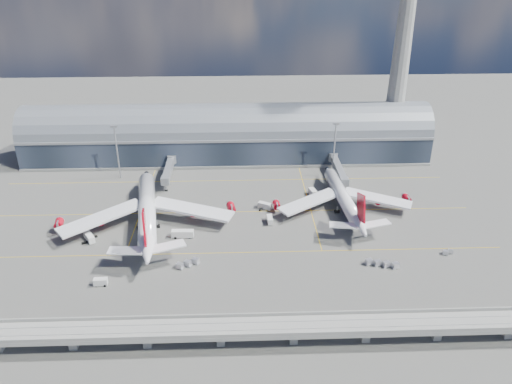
{
  "coord_description": "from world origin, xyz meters",
  "views": [
    {
      "loc": [
        5.91,
        -159.02,
        99.42
      ],
      "look_at": [
        12.01,
        10.0,
        14.0
      ],
      "focal_mm": 35.0,
      "sensor_mm": 36.0,
      "label": 1
    }
  ],
  "objects_px": {
    "floodlight_mast_right": "(334,148)",
    "service_truck_1": "(101,282)",
    "service_truck_4": "(313,192)",
    "cargo_train_2": "(448,252)",
    "cargo_train_0": "(188,263)",
    "floodlight_mast_left": "(117,151)",
    "service_truck_0": "(89,237)",
    "service_truck_3": "(270,220)",
    "airliner_left": "(147,212)",
    "cargo_train_1": "(382,264)",
    "service_truck_2": "(183,234)",
    "airliner_right": "(344,199)",
    "service_truck_5": "(265,206)",
    "control_tower": "(402,52)"
  },
  "relations": [
    {
      "from": "control_tower",
      "to": "service_truck_1",
      "type": "xyz_separation_m",
      "value": [
        -124.42,
        -110.22,
        -50.36
      ]
    },
    {
      "from": "service_truck_0",
      "to": "floodlight_mast_left",
      "type": "bearing_deg",
      "value": 57.17
    },
    {
      "from": "cargo_train_2",
      "to": "service_truck_1",
      "type": "bearing_deg",
      "value": 118.07
    },
    {
      "from": "service_truck_1",
      "to": "service_truck_3",
      "type": "bearing_deg",
      "value": -58.69
    },
    {
      "from": "service_truck_0",
      "to": "service_truck_3",
      "type": "xyz_separation_m",
      "value": [
        67.53,
        10.74,
        -0.14
      ]
    },
    {
      "from": "service_truck_0",
      "to": "floodlight_mast_right",
      "type": "bearing_deg",
      "value": -3.92
    },
    {
      "from": "service_truck_0",
      "to": "service_truck_4",
      "type": "bearing_deg",
      "value": -11.81
    },
    {
      "from": "control_tower",
      "to": "service_truck_5",
      "type": "height_order",
      "value": "control_tower"
    },
    {
      "from": "service_truck_5",
      "to": "cargo_train_1",
      "type": "bearing_deg",
      "value": -108.04
    },
    {
      "from": "airliner_left",
      "to": "service_truck_1",
      "type": "relative_size",
      "value": 16.41
    },
    {
      "from": "service_truck_1",
      "to": "cargo_train_2",
      "type": "relative_size",
      "value": 0.98
    },
    {
      "from": "control_tower",
      "to": "service_truck_3",
      "type": "bearing_deg",
      "value": -133.02
    },
    {
      "from": "cargo_train_1",
      "to": "service_truck_1",
      "type": "bearing_deg",
      "value": 78.23
    },
    {
      "from": "airliner_right",
      "to": "service_truck_1",
      "type": "distance_m",
      "value": 99.72
    },
    {
      "from": "control_tower",
      "to": "floodlight_mast_right",
      "type": "relative_size",
      "value": 4.01
    },
    {
      "from": "service_truck_5",
      "to": "cargo_train_2",
      "type": "bearing_deg",
      "value": -89.29
    },
    {
      "from": "service_truck_0",
      "to": "cargo_train_1",
      "type": "bearing_deg",
      "value": -43.63
    },
    {
      "from": "airliner_left",
      "to": "airliner_right",
      "type": "xyz_separation_m",
      "value": [
        78.18,
        10.56,
        -1.36
      ]
    },
    {
      "from": "service_truck_1",
      "to": "cargo_train_2",
      "type": "height_order",
      "value": "service_truck_1"
    },
    {
      "from": "control_tower",
      "to": "airliner_left",
      "type": "relative_size",
      "value": 1.42
    },
    {
      "from": "floodlight_mast_left",
      "to": "service_truck_4",
      "type": "relative_size",
      "value": 4.71
    },
    {
      "from": "airliner_left",
      "to": "service_truck_4",
      "type": "bearing_deg",
      "value": 10.15
    },
    {
      "from": "floodlight_mast_left",
      "to": "airliner_left",
      "type": "bearing_deg",
      "value": -66.15
    },
    {
      "from": "service_truck_1",
      "to": "cargo_train_0",
      "type": "height_order",
      "value": "service_truck_1"
    },
    {
      "from": "floodlight_mast_left",
      "to": "airliner_right",
      "type": "height_order",
      "value": "floodlight_mast_left"
    },
    {
      "from": "airliner_right",
      "to": "service_truck_3",
      "type": "relative_size",
      "value": 11.21
    },
    {
      "from": "airliner_right",
      "to": "service_truck_5",
      "type": "bearing_deg",
      "value": 172.82
    },
    {
      "from": "service_truck_2",
      "to": "cargo_train_0",
      "type": "distance_m",
      "value": 18.85
    },
    {
      "from": "service_truck_2",
      "to": "service_truck_3",
      "type": "bearing_deg",
      "value": -72.2
    },
    {
      "from": "service_truck_0",
      "to": "cargo_train_0",
      "type": "bearing_deg",
      "value": -57.54
    },
    {
      "from": "airliner_right",
      "to": "service_truck_0",
      "type": "bearing_deg",
      "value": -172.12
    },
    {
      "from": "service_truck_2",
      "to": "floodlight_mast_right",
      "type": "bearing_deg",
      "value": -48.98
    },
    {
      "from": "service_truck_2",
      "to": "floodlight_mast_left",
      "type": "bearing_deg",
      "value": 34.0
    },
    {
      "from": "service_truck_4",
      "to": "service_truck_5",
      "type": "bearing_deg",
      "value": -167.83
    },
    {
      "from": "airliner_left",
      "to": "service_truck_3",
      "type": "height_order",
      "value": "airliner_left"
    },
    {
      "from": "floodlight_mast_right",
      "to": "service_truck_0",
      "type": "bearing_deg",
      "value": -151.16
    },
    {
      "from": "service_truck_1",
      "to": "service_truck_2",
      "type": "xyz_separation_m",
      "value": [
        23.64,
        28.22,
        0.27
      ]
    },
    {
      "from": "cargo_train_2",
      "to": "airliner_right",
      "type": "bearing_deg",
      "value": 64.22
    },
    {
      "from": "floodlight_mast_left",
      "to": "service_truck_2",
      "type": "bearing_deg",
      "value": -57.64
    },
    {
      "from": "service_truck_0",
      "to": "service_truck_4",
      "type": "distance_m",
      "value": 93.83
    },
    {
      "from": "service_truck_0",
      "to": "service_truck_2",
      "type": "xyz_separation_m",
      "value": [
        34.29,
        1.11,
        0.1
      ]
    },
    {
      "from": "service_truck_3",
      "to": "cargo_train_2",
      "type": "relative_size",
      "value": 1.2
    },
    {
      "from": "floodlight_mast_right",
      "to": "service_truck_1",
      "type": "distance_m",
      "value": 122.1
    },
    {
      "from": "cargo_train_0",
      "to": "floodlight_mast_left",
      "type": "bearing_deg",
      "value": 55.72
    },
    {
      "from": "control_tower",
      "to": "cargo_train_0",
      "type": "relative_size",
      "value": 12.33
    },
    {
      "from": "airliner_right",
      "to": "service_truck_1",
      "type": "relative_size",
      "value": 13.69
    },
    {
      "from": "service_truck_4",
      "to": "cargo_train_2",
      "type": "relative_size",
      "value": 1.21
    },
    {
      "from": "service_truck_1",
      "to": "cargo_train_0",
      "type": "distance_m",
      "value": 28.77
    },
    {
      "from": "airliner_left",
      "to": "cargo_train_1",
      "type": "relative_size",
      "value": 6.28
    },
    {
      "from": "floodlight_mast_right",
      "to": "service_truck_3",
      "type": "height_order",
      "value": "floodlight_mast_right"
    }
  ]
}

